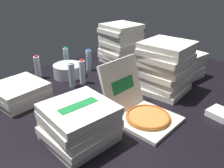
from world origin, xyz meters
TOP-DOWN VIEW (x-y plane):
  - ground_plane at (0.00, 0.00)m, footprint 3.20×2.40m
  - open_pizza_box at (-0.10, -0.25)m, footprint 0.39×0.51m
  - pizza_stack_left_near at (0.41, -0.12)m, footprint 0.43×0.43m
  - pizza_stack_left_mid at (0.75, 0.69)m, footprint 0.46×0.45m
  - pizza_stack_right_near at (-0.58, 0.65)m, footprint 0.42×0.42m
  - pizza_stack_center_near at (-0.57, -0.12)m, footprint 0.44×0.44m
  - pizza_stack_left_far at (0.82, -0.06)m, footprint 0.45×0.44m
  - ice_bucket at (0.01, 0.77)m, footprint 0.30×0.30m
  - water_bottle_0 at (0.15, 0.99)m, footprint 0.06×0.06m
  - water_bottle_1 at (-0.22, 0.97)m, footprint 0.06×0.06m
  - water_bottle_2 at (-0.11, 0.55)m, footprint 0.06×0.06m
  - water_bottle_3 at (0.28, 0.75)m, footprint 0.06×0.06m
  - water_bottle_4 at (0.01, 0.53)m, footprint 0.06×0.06m
  - napkin_pile at (0.32, -0.68)m, footprint 0.18×0.18m

SIDE VIEW (x-z plane):
  - ground_plane at x=0.00m, z-range -0.02..0.00m
  - napkin_pile at x=0.32m, z-range 0.00..0.05m
  - ice_bucket at x=0.01m, z-range 0.00..0.13m
  - pizza_stack_right_near at x=-0.58m, z-range 0.00..0.15m
  - open_pizza_box at x=-0.10m, z-range -0.12..0.28m
  - water_bottle_0 at x=0.15m, z-range -0.01..0.24m
  - water_bottle_1 at x=-0.22m, z-range -0.01..0.24m
  - water_bottle_2 at x=-0.11m, z-range -0.01..0.24m
  - water_bottle_3 at x=0.28m, z-range -0.01..0.24m
  - water_bottle_4 at x=0.01m, z-range -0.01..0.24m
  - pizza_stack_center_near at x=-0.57m, z-range 0.00..0.25m
  - pizza_stack_left_far at x=0.82m, z-range 0.00..0.25m
  - pizza_stack_left_mid at x=0.75m, z-range 0.00..0.45m
  - pizza_stack_left_near at x=0.41m, z-range 0.00..0.45m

